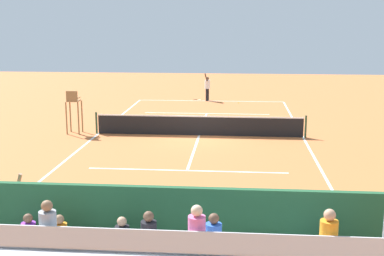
# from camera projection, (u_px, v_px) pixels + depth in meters

# --- Properties ---
(ground_plane) EXTENTS (60.00, 60.00, 0.00)m
(ground_plane) POSITION_uv_depth(u_px,v_px,m) (199.00, 135.00, 25.15)
(ground_plane) COLOR #C66B38
(court_line_markings) EXTENTS (10.10, 22.20, 0.01)m
(court_line_markings) POSITION_uv_depth(u_px,v_px,m) (199.00, 135.00, 25.19)
(court_line_markings) COLOR white
(court_line_markings) RESTS_ON ground
(tennis_net) EXTENTS (10.30, 0.10, 1.07)m
(tennis_net) POSITION_uv_depth(u_px,v_px,m) (199.00, 125.00, 25.05)
(tennis_net) COLOR black
(tennis_net) RESTS_ON ground
(backdrop_wall) EXTENTS (18.00, 0.16, 2.00)m
(backdrop_wall) POSITION_uv_depth(u_px,v_px,m) (152.00, 230.00, 11.30)
(backdrop_wall) COLOR #235633
(backdrop_wall) RESTS_ON ground
(umpire_chair) EXTENTS (0.67, 0.67, 2.14)m
(umpire_chair) POSITION_uv_depth(u_px,v_px,m) (73.00, 107.00, 25.34)
(umpire_chair) COLOR olive
(umpire_chair) RESTS_ON ground
(courtside_bench) EXTENTS (1.80, 0.40, 0.93)m
(courtside_bench) POSITION_uv_depth(u_px,v_px,m) (227.00, 238.00, 11.96)
(courtside_bench) COLOR #234C2D
(courtside_bench) RESTS_ON ground
(equipment_bag) EXTENTS (0.90, 0.36, 0.36)m
(equipment_bag) POSITION_uv_depth(u_px,v_px,m) (141.00, 252.00, 12.08)
(equipment_bag) COLOR #334C8C
(equipment_bag) RESTS_ON ground
(tennis_player) EXTENTS (0.47, 0.56, 1.93)m
(tennis_player) POSITION_uv_depth(u_px,v_px,m) (207.00, 86.00, 35.78)
(tennis_player) COLOR black
(tennis_player) RESTS_ON ground
(tennis_racket) EXTENTS (0.57, 0.31, 0.03)m
(tennis_racket) POSITION_uv_depth(u_px,v_px,m) (199.00, 100.00, 36.36)
(tennis_racket) COLOR black
(tennis_racket) RESTS_ON ground
(tennis_ball_near) EXTENTS (0.07, 0.07, 0.07)m
(tennis_ball_near) POSITION_uv_depth(u_px,v_px,m) (221.00, 102.00, 35.23)
(tennis_ball_near) COLOR #CCDB33
(tennis_ball_near) RESTS_ON ground
(tennis_ball_far) EXTENTS (0.07, 0.07, 0.07)m
(tennis_ball_far) POSITION_uv_depth(u_px,v_px,m) (239.00, 103.00, 34.88)
(tennis_ball_far) COLOR #CCDB33
(tennis_ball_far) RESTS_ON ground
(line_judge) EXTENTS (0.40, 0.55, 1.93)m
(line_judge) POSITION_uv_depth(u_px,v_px,m) (15.00, 212.00, 12.27)
(line_judge) COLOR #232328
(line_judge) RESTS_ON ground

